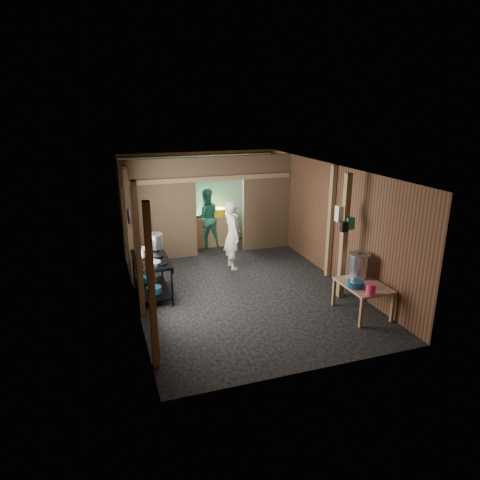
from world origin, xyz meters
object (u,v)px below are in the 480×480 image
object	(u,v)px
cook	(232,235)
stove_pot_large	(155,242)
gas_range	(152,277)
stock_pot	(359,266)
pink_bucket	(371,289)
yellow_tub	(219,212)
prep_table	(362,299)

from	to	relation	value
cook	stove_pot_large	bearing A→B (deg)	101.89
gas_range	cook	distance (m)	2.37
stock_pot	pink_bucket	distance (m)	0.85
stove_pot_large	pink_bucket	distance (m)	4.59
cook	yellow_tub	bearing A→B (deg)	-8.98
stock_pot	yellow_tub	size ratio (longest dim) A/B	1.35
yellow_tub	stove_pot_large	bearing A→B (deg)	-131.60
stock_pot	yellow_tub	world-z (taller)	stock_pot
stove_pot_large	yellow_tub	distance (m)	3.24
stove_pot_large	pink_bucket	bearing A→B (deg)	-42.23
stove_pot_large	yellow_tub	bearing A→B (deg)	48.40
prep_table	yellow_tub	bearing A→B (deg)	105.36
stock_pot	gas_range	bearing A→B (deg)	155.60
pink_bucket	yellow_tub	size ratio (longest dim) A/B	0.55
stock_pot	pink_bucket	size ratio (longest dim) A/B	2.47
pink_bucket	yellow_tub	distance (m)	5.64
cook	stock_pot	bearing A→B (deg)	-150.14
yellow_tub	stock_pot	bearing A→B (deg)	-72.17
stock_pot	yellow_tub	distance (m)	4.93
gas_range	stove_pot_large	world-z (taller)	stove_pot_large
cook	pink_bucket	bearing A→B (deg)	-159.93
gas_range	pink_bucket	world-z (taller)	gas_range
gas_range	cook	xyz separation A→B (m)	(2.09, 1.02, 0.41)
stove_pot_large	yellow_tub	xyz separation A→B (m)	(2.15, 2.42, -0.05)
gas_range	yellow_tub	xyz separation A→B (m)	(2.32, 2.96, 0.53)
prep_table	gas_range	bearing A→B (deg)	150.42
yellow_tub	cook	bearing A→B (deg)	-96.68
stove_pot_large	stock_pot	size ratio (longest dim) A/B	0.74
prep_table	pink_bucket	distance (m)	0.61
gas_range	stock_pot	world-z (taller)	stock_pot
stove_pot_large	gas_range	bearing A→B (deg)	-107.54
stove_pot_large	cook	size ratio (longest dim) A/B	0.22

